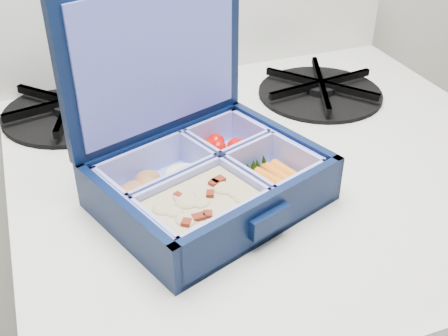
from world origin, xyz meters
name	(u,v)px	position (x,y,z in m)	size (l,w,h in m)	color
bento_box	(210,182)	(0.09, 1.60, 0.94)	(0.22, 0.17, 0.05)	black
burner_grate	(321,87)	(0.32, 1.78, 0.92)	(0.18, 0.18, 0.03)	black
burner_grate_rear	(71,107)	(-0.02, 1.85, 0.92)	(0.18, 0.18, 0.02)	black
fork	(181,135)	(0.10, 1.74, 0.91)	(0.02, 0.18, 0.01)	#ADA9C0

